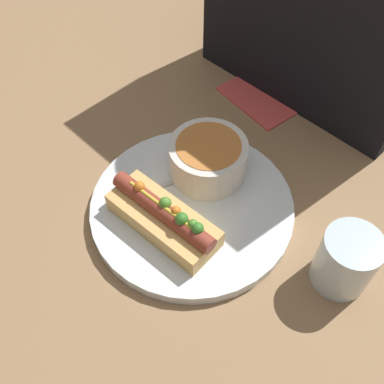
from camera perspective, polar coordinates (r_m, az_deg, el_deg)
ground_plane at (r=0.67m, az=0.00°, el=-2.39°), size 4.00×4.00×0.00m
dinner_plate at (r=0.66m, az=0.00°, el=-1.93°), size 0.30×0.30×0.02m
hot_dog at (r=0.61m, az=-3.63°, el=-3.26°), size 0.17×0.07×0.06m
soup_bowl at (r=0.67m, az=2.06°, el=4.41°), size 0.12×0.12×0.06m
spoon at (r=0.69m, az=1.19°, el=2.61°), size 0.08×0.17×0.01m
drinking_glass at (r=0.61m, az=18.94°, el=-8.25°), size 0.07×0.07×0.09m
napkin at (r=0.84m, az=8.21°, el=11.58°), size 0.15×0.09×0.01m
salt_shaker at (r=0.81m, az=15.37°, el=11.86°), size 0.03×0.03×0.08m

